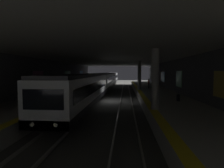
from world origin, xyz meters
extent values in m
plane|color=#42423F|center=(0.00, 0.00, 0.00)|extent=(120.00, 120.00, 0.00)
cube|color=gray|center=(0.00, -2.92, 0.08)|extent=(60.00, 0.09, 0.16)
cube|color=gray|center=(0.00, -1.48, 0.08)|extent=(60.00, 0.09, 0.16)
cube|color=gray|center=(0.00, 1.48, 0.08)|extent=(60.00, 0.09, 0.16)
cube|color=gray|center=(0.00, 2.92, 0.08)|extent=(60.00, 0.09, 0.16)
cube|color=#A8A59E|center=(0.00, -6.55, 0.53)|extent=(60.00, 5.30, 1.05)
cube|color=yellow|center=(0.00, -4.20, 1.05)|extent=(60.00, 0.60, 0.01)
cube|color=#A8A59E|center=(0.00, 6.55, 0.53)|extent=(60.00, 5.30, 1.05)
cube|color=yellow|center=(0.00, 4.20, 1.05)|extent=(60.00, 0.60, 0.01)
cube|color=#56565B|center=(0.00, -9.45, 2.80)|extent=(60.00, 0.50, 5.60)
cube|color=gold|center=(-9.89, -9.17, 2.95)|extent=(2.88, 0.06, 1.98)
cube|color=#4CA566|center=(0.90, -9.17, 2.95)|extent=(2.42, 0.06, 2.10)
cube|color=#338CCC|center=(11.10, -9.17, 2.95)|extent=(2.96, 0.06, 1.83)
cube|color=#BF4C8C|center=(20.58, -9.17, 2.95)|extent=(3.11, 0.06, 1.84)
cube|color=#56565B|center=(0.00, 9.45, 2.80)|extent=(60.00, 0.50, 5.60)
cube|color=#BF4C8C|center=(-0.88, 9.17, 2.95)|extent=(2.66, 0.06, 2.07)
cube|color=#4CA566|center=(10.99, 9.17, 2.95)|extent=(3.29, 0.06, 2.21)
cube|color=#338CCC|center=(21.78, 9.17, 2.95)|extent=(2.75, 0.06, 2.39)
cube|color=beige|center=(0.00, 0.00, 5.80)|extent=(60.00, 19.40, 0.40)
cylinder|color=gray|center=(-9.69, -4.35, 3.33)|extent=(0.56, 0.56, 4.55)
cylinder|color=gray|center=(5.44, -4.35, 3.33)|extent=(0.56, 0.56, 4.55)
cube|color=silver|center=(-5.12, 2.20, 2.06)|extent=(18.13, 2.80, 2.70)
cube|color=black|center=(-5.12, 2.20, 0.99)|extent=(18.13, 2.82, 0.56)
cube|color=black|center=(-5.12, 2.20, 2.41)|extent=(16.68, 2.83, 0.90)
cube|color=#47474C|center=(-5.12, 2.20, 3.53)|extent=(17.77, 2.58, 0.24)
cube|color=black|center=(-10.10, 2.20, 0.54)|extent=(2.20, 1.64, 0.76)
cube|color=black|center=(-0.13, 2.20, 0.54)|extent=(2.20, 1.64, 0.76)
cube|color=black|center=(-14.20, 2.20, 2.41)|extent=(0.04, 2.24, 1.10)
cylinder|color=silver|center=(-14.20, 1.55, 1.06)|extent=(0.04, 0.24, 0.24)
cylinder|color=silver|center=(-14.20, 2.85, 1.06)|extent=(0.04, 0.24, 0.24)
cube|color=silver|center=(13.62, 2.20, 2.06)|extent=(18.13, 2.80, 2.70)
cube|color=black|center=(13.62, 2.20, 0.99)|extent=(18.13, 2.82, 0.56)
cube|color=black|center=(13.62, 2.20, 2.41)|extent=(16.68, 2.83, 0.90)
cube|color=#47474C|center=(13.62, 2.20, 3.53)|extent=(17.77, 2.58, 0.24)
cube|color=black|center=(8.63, 2.20, 0.54)|extent=(2.20, 1.64, 0.76)
cube|color=black|center=(18.60, 2.20, 0.54)|extent=(2.20, 1.64, 0.76)
cube|color=silver|center=(32.35, 2.20, 2.06)|extent=(18.13, 2.80, 2.70)
cube|color=black|center=(32.35, 2.20, 0.99)|extent=(18.13, 2.82, 0.56)
cube|color=black|center=(32.35, 2.20, 2.41)|extent=(16.68, 2.83, 0.90)
cube|color=#47474C|center=(32.35, 2.20, 3.53)|extent=(17.77, 2.58, 0.24)
cube|color=black|center=(27.36, 2.20, 0.54)|extent=(2.20, 1.64, 0.76)
cube|color=black|center=(37.34, 2.20, 0.54)|extent=(2.20, 1.64, 0.76)
cylinder|color=#262628|center=(12.32, -8.45, 1.26)|extent=(0.08, 0.08, 0.42)
cylinder|color=#262628|center=(13.68, -8.45, 1.26)|extent=(0.08, 0.08, 0.42)
cube|color=#4C4C51|center=(13.00, -8.45, 1.51)|extent=(1.70, 0.44, 0.08)
cube|color=#4C4C51|center=(13.00, -8.67, 1.71)|extent=(1.70, 0.06, 0.40)
cylinder|color=#262628|center=(-7.05, 8.45, 1.26)|extent=(0.08, 0.08, 0.42)
cylinder|color=#262628|center=(-5.69, 8.45, 1.26)|extent=(0.08, 0.08, 0.42)
cube|color=#4C4C51|center=(-6.37, 8.45, 1.51)|extent=(1.70, 0.44, 0.08)
cube|color=#4C4C51|center=(-6.37, 8.67, 1.71)|extent=(1.70, 0.06, 0.40)
cylinder|color=#262628|center=(3.20, 8.45, 1.26)|extent=(0.08, 0.08, 0.42)
cylinder|color=#262628|center=(4.56, 8.45, 1.26)|extent=(0.08, 0.08, 0.42)
cube|color=#4C4C51|center=(3.88, 8.45, 1.51)|extent=(1.70, 0.44, 0.08)
cube|color=#4C4C51|center=(3.88, 8.67, 1.71)|extent=(1.70, 0.06, 0.40)
cylinder|color=#262628|center=(14.68, 8.45, 1.26)|extent=(0.08, 0.08, 0.42)
cylinder|color=#262628|center=(16.04, 8.45, 1.26)|extent=(0.08, 0.08, 0.42)
cube|color=#4C4C51|center=(15.36, 8.45, 1.51)|extent=(1.70, 0.44, 0.08)
cube|color=#4C4C51|center=(15.36, 8.67, 1.71)|extent=(1.70, 0.06, 0.40)
cylinder|color=black|center=(14.35, 8.24, 1.44)|extent=(0.16, 0.16, 0.77)
cylinder|color=black|center=(14.55, 8.24, 1.44)|extent=(0.16, 0.16, 0.77)
cube|color=#2D754C|center=(14.45, 8.24, 2.09)|extent=(0.36, 0.22, 0.55)
cylinder|color=#2D754C|center=(14.20, 8.24, 2.04)|extent=(0.10, 0.10, 0.52)
cylinder|color=#2D754C|center=(14.70, 8.24, 2.04)|extent=(0.10, 0.10, 0.52)
sphere|color=tan|center=(14.45, 8.24, 2.47)|extent=(0.21, 0.21, 0.21)
cylinder|color=#252525|center=(1.59, 5.32, 1.48)|extent=(0.16, 0.16, 0.85)
cylinder|color=#252525|center=(1.79, 5.32, 1.48)|extent=(0.16, 0.16, 0.85)
cube|color=#333338|center=(1.69, 5.32, 2.21)|extent=(0.36, 0.22, 0.60)
cylinder|color=#333338|center=(1.44, 5.32, 2.16)|extent=(0.10, 0.10, 0.57)
cylinder|color=#333338|center=(1.94, 5.32, 2.16)|extent=(0.10, 0.10, 0.57)
sphere|color=tan|center=(1.69, 5.32, 2.62)|extent=(0.23, 0.23, 0.23)
cylinder|color=#2D2D2D|center=(-0.23, 5.11, 1.46)|extent=(0.16, 0.16, 0.83)
cylinder|color=#2D2D2D|center=(-0.03, 5.11, 1.46)|extent=(0.16, 0.16, 0.83)
cube|color=#2D754C|center=(-0.13, 5.11, 2.17)|extent=(0.36, 0.22, 0.59)
cylinder|color=#2D754C|center=(-0.38, 5.11, 2.12)|extent=(0.10, 0.10, 0.56)
cylinder|color=#2D754C|center=(0.12, 5.11, 2.12)|extent=(0.10, 0.10, 0.56)
sphere|color=tan|center=(-0.13, 5.11, 2.58)|extent=(0.22, 0.22, 0.22)
cylinder|color=#414141|center=(7.45, -6.08, 1.47)|extent=(0.16, 0.16, 0.85)
cylinder|color=#414141|center=(7.65, -6.08, 1.47)|extent=(0.16, 0.16, 0.85)
cube|color=maroon|center=(7.55, -6.08, 2.20)|extent=(0.36, 0.22, 0.60)
cylinder|color=maroon|center=(7.30, -6.08, 2.15)|extent=(0.10, 0.10, 0.57)
cylinder|color=maroon|center=(7.80, -6.08, 2.15)|extent=(0.10, 0.10, 0.57)
sphere|color=tan|center=(7.55, -6.08, 2.61)|extent=(0.23, 0.23, 0.23)
cube|color=black|center=(-5.72, -7.21, 1.38)|extent=(0.33, 0.22, 0.67)
cylinder|color=#333333|center=(-5.72, -7.21, 1.87)|extent=(0.02, 0.02, 0.30)
cube|color=black|center=(-0.64, 7.37, 1.25)|extent=(0.30, 0.20, 0.40)
camera|label=1|loc=(-23.22, -2.14, 3.87)|focal=28.59mm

